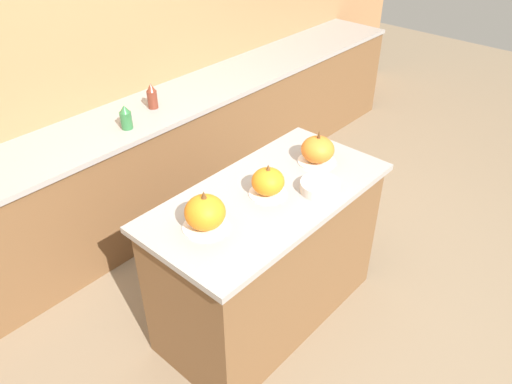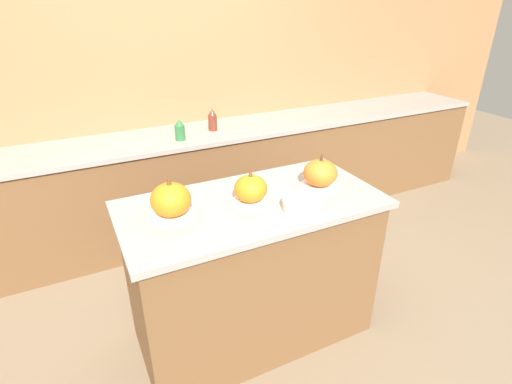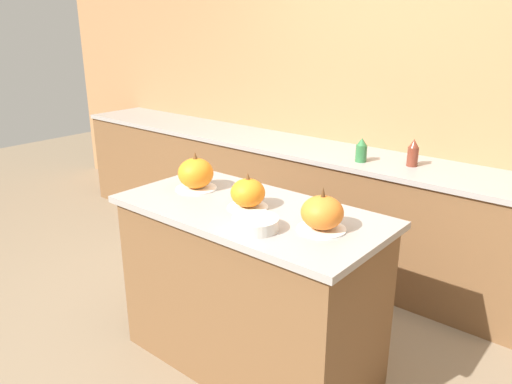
% 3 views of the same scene
% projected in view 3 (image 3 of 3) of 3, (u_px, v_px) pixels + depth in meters
% --- Properties ---
extents(ground_plane, '(12.00, 12.00, 0.00)m').
position_uv_depth(ground_plane, '(250.00, 360.00, 2.79)').
color(ground_plane, '#847056').
extents(wall_back, '(8.00, 0.06, 2.50)m').
position_uv_depth(wall_back, '(399.00, 101.00, 3.58)').
color(wall_back, '#9E7047').
rests_on(wall_back, ground_plane).
extents(kitchen_island, '(1.39, 0.69, 0.91)m').
position_uv_depth(kitchen_island, '(250.00, 288.00, 2.64)').
color(kitchen_island, brown).
rests_on(kitchen_island, ground_plane).
extents(back_counter, '(6.00, 0.60, 0.89)m').
position_uv_depth(back_counter, '(368.00, 218.00, 3.60)').
color(back_counter, brown).
rests_on(back_counter, ground_plane).
extents(pumpkin_cake_left, '(0.23, 0.23, 0.21)m').
position_uv_depth(pumpkin_cake_left, '(196.00, 174.00, 2.74)').
color(pumpkin_cake_left, white).
rests_on(pumpkin_cake_left, kitchen_island).
extents(pumpkin_cake_center, '(0.20, 0.20, 0.18)m').
position_uv_depth(pumpkin_cake_center, '(248.00, 194.00, 2.48)').
color(pumpkin_cake_center, white).
rests_on(pumpkin_cake_center, kitchen_island).
extents(pumpkin_cake_right, '(0.22, 0.22, 0.20)m').
position_uv_depth(pumpkin_cake_right, '(323.00, 213.00, 2.21)').
color(pumpkin_cake_right, white).
rests_on(pumpkin_cake_right, kitchen_island).
extents(bottle_tall, '(0.07, 0.07, 0.18)m').
position_uv_depth(bottle_tall, '(413.00, 153.00, 3.26)').
color(bottle_tall, maroon).
rests_on(bottle_tall, back_counter).
extents(bottle_short, '(0.08, 0.08, 0.16)m').
position_uv_depth(bottle_short, '(361.00, 150.00, 3.36)').
color(bottle_short, '#2D6B38').
rests_on(bottle_short, back_counter).
extents(mixing_bowl, '(0.21, 0.21, 0.06)m').
position_uv_depth(mixing_bowl, '(255.00, 224.00, 2.23)').
color(mixing_bowl, beige).
rests_on(mixing_bowl, kitchen_island).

